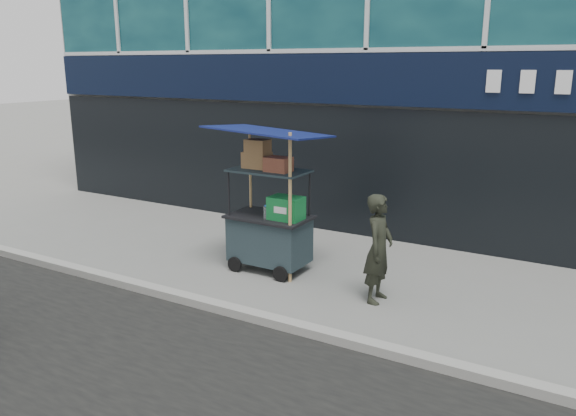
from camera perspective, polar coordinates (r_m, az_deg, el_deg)
The scene contains 4 objects.
ground at distance 7.57m, azimuth -4.30°, elevation -10.33°, with size 80.00×80.00×0.00m, color slate.
curb at distance 7.39m, azimuth -5.19°, elevation -10.46°, with size 80.00×0.18×0.12m, color gray.
vendor_cart at distance 8.71m, azimuth -1.83°, elevation -1.32°, with size 1.69×1.21×2.28m.
vendor_man at distance 7.68m, azimuth 9.21°, elevation -4.09°, with size 0.55×0.36×1.50m, color black.
Camera 1 is at (3.90, -5.66, 3.16)m, focal length 35.00 mm.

